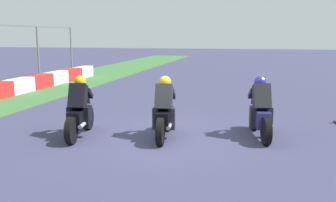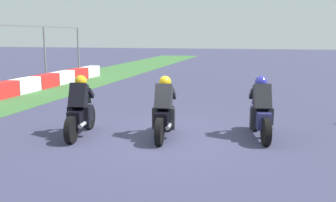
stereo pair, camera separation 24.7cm
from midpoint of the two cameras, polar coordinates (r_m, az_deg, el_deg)
The scene contains 4 objects.
ground_plane at distance 9.41m, azimuth -0.92°, elevation -5.47°, with size 120.00×120.00×0.00m, color #3A3A58.
rider_lane_a at distance 9.56m, azimuth 12.96°, elevation -1.64°, with size 2.03×0.64×1.51m.
rider_lane_b at distance 9.26m, azimuth -1.29°, elevation -1.75°, with size 2.04×0.56×1.51m.
rider_lane_c at distance 9.64m, azimuth -13.81°, elevation -1.57°, with size 2.04×0.60×1.51m.
Camera 1 is at (-8.84, -2.03, 2.50)m, focal length 40.61 mm.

